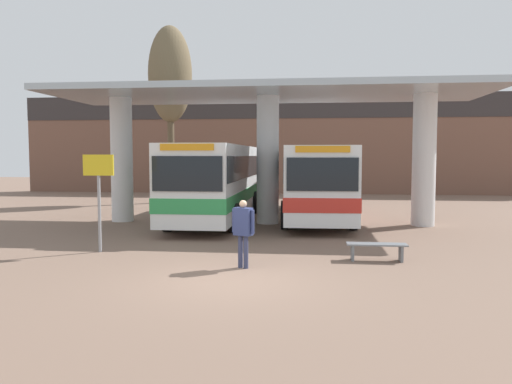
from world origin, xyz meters
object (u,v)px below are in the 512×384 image
object	(u,v)px
transit_bus_left_bay	(217,179)
poplar_tree_behind_left	(170,76)
transit_bus_center_bay	(316,179)
waiting_bench_near_pillar	(377,248)
pedestrian_waiting	(243,227)
info_sign_platform	(99,183)

from	to	relation	value
transit_bus_left_bay	poplar_tree_behind_left	xyz separation A→B (m)	(-4.31, 7.97, 5.63)
transit_bus_center_bay	waiting_bench_near_pillar	bearing A→B (deg)	98.05
transit_bus_center_bay	transit_bus_left_bay	bearing A→B (deg)	16.45
poplar_tree_behind_left	transit_bus_center_bay	bearing A→B (deg)	-37.82
transit_bus_center_bay	pedestrian_waiting	distance (m)	10.38
waiting_bench_near_pillar	info_sign_platform	xyz separation A→B (m)	(-7.80, 0.34, 1.67)
poplar_tree_behind_left	transit_bus_left_bay	bearing A→B (deg)	-61.61
pedestrian_waiting	transit_bus_left_bay	bearing A→B (deg)	126.52
transit_bus_left_bay	waiting_bench_near_pillar	world-z (taller)	transit_bus_left_bay
waiting_bench_near_pillar	info_sign_platform	world-z (taller)	info_sign_platform
waiting_bench_near_pillar	poplar_tree_behind_left	bearing A→B (deg)	122.92
info_sign_platform	poplar_tree_behind_left	bearing A→B (deg)	98.41
info_sign_platform	pedestrian_waiting	size ratio (longest dim) A/B	1.66
transit_bus_center_bay	waiting_bench_near_pillar	size ratio (longest dim) A/B	7.21
transit_bus_center_bay	info_sign_platform	bearing A→B (deg)	52.16
pedestrian_waiting	info_sign_platform	bearing A→B (deg)	-178.26
transit_bus_center_bay	pedestrian_waiting	size ratio (longest dim) A/B	6.72
transit_bus_left_bay	transit_bus_center_bay	size ratio (longest dim) A/B	0.92
transit_bus_left_bay	poplar_tree_behind_left	size ratio (longest dim) A/B	1.01
transit_bus_left_bay	poplar_tree_behind_left	world-z (taller)	poplar_tree_behind_left
waiting_bench_near_pillar	pedestrian_waiting	bearing A→B (deg)	-159.74
info_sign_platform	pedestrian_waiting	distance (m)	4.78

